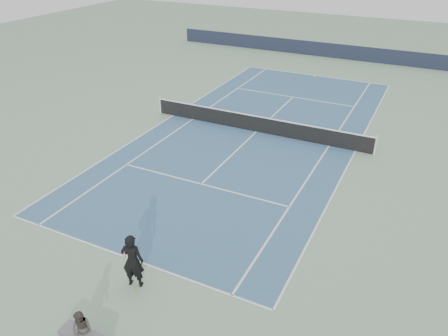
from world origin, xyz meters
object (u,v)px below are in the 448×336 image
at_px(tennis_player, 133,261).
at_px(tennis_ball, 135,293).
at_px(tennis_net, 257,123).
at_px(spectator_bench, 83,334).

relative_size(tennis_player, tennis_ball, 30.32).
bearing_deg(tennis_player, tennis_net, 95.04).
distance_m(tennis_net, tennis_ball, 13.22).
xyz_separation_m(tennis_net, tennis_ball, (1.35, -13.14, -0.47)).
xyz_separation_m(tennis_ball, spectator_bench, (-0.04, -2.18, 0.39)).
bearing_deg(tennis_ball, tennis_player, 122.94).
distance_m(tennis_player, tennis_ball, 1.02).
xyz_separation_m(tennis_player, tennis_ball, (0.22, -0.35, -0.94)).
bearing_deg(tennis_ball, tennis_net, 95.88).
height_order(tennis_net, spectator_bench, spectator_bench).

